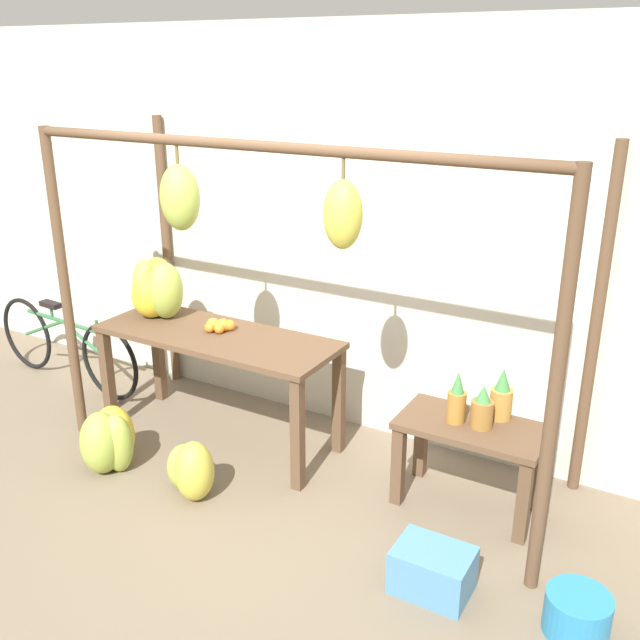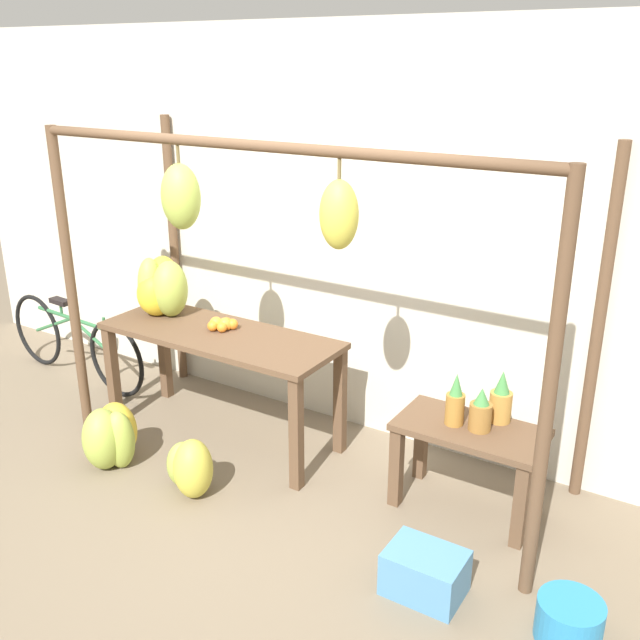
# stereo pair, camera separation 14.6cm
# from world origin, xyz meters

# --- Properties ---
(ground_plane) EXTENTS (20.00, 20.00, 0.00)m
(ground_plane) POSITION_xyz_m (0.00, 0.00, 0.00)
(ground_plane) COLOR #756651
(shop_wall_back) EXTENTS (8.00, 0.08, 2.80)m
(shop_wall_back) POSITION_xyz_m (0.00, 1.43, 1.40)
(shop_wall_back) COLOR beige
(shop_wall_back) RESTS_ON ground_plane
(stall_awning) EXTENTS (3.33, 1.17, 2.16)m
(stall_awning) POSITION_xyz_m (-0.05, 0.56, 1.50)
(stall_awning) COLOR brown
(stall_awning) RESTS_ON ground_plane
(display_table_main) EXTENTS (1.71, 0.63, 0.80)m
(display_table_main) POSITION_xyz_m (-0.68, 0.72, 0.68)
(display_table_main) COLOR brown
(display_table_main) RESTS_ON ground_plane
(display_table_side) EXTENTS (0.85, 0.46, 0.55)m
(display_table_side) POSITION_xyz_m (1.11, 0.81, 0.43)
(display_table_side) COLOR brown
(display_table_side) RESTS_ON ground_plane
(banana_pile_on_table) EXTENTS (0.47, 0.47, 0.42)m
(banana_pile_on_table) POSITION_xyz_m (-1.27, 0.81, 1.00)
(banana_pile_on_table) COLOR #9EB247
(banana_pile_on_table) RESTS_ON display_table_main
(orange_pile) EXTENTS (0.18, 0.17, 0.09)m
(orange_pile) POSITION_xyz_m (-0.69, 0.78, 0.84)
(orange_pile) COLOR orange
(orange_pile) RESTS_ON display_table_main
(pineapple_cluster) EXTENTS (0.33, 0.29, 0.32)m
(pineapple_cluster) POSITION_xyz_m (1.14, 0.87, 0.68)
(pineapple_cluster) COLOR #A3702D
(pineapple_cluster) RESTS_ON display_table_side
(banana_pile_ground_left) EXTENTS (0.41, 0.49, 0.42)m
(banana_pile_ground_left) POSITION_xyz_m (-1.08, 0.04, 0.21)
(banana_pile_ground_left) COLOR #9EB247
(banana_pile_ground_left) RESTS_ON ground_plane
(banana_pile_ground_right) EXTENTS (0.45, 0.37, 0.39)m
(banana_pile_ground_right) POSITION_xyz_m (-0.40, 0.06, 0.18)
(banana_pile_ground_right) COLOR gold
(banana_pile_ground_right) RESTS_ON ground_plane
(fruit_crate_white) EXTENTS (0.39, 0.29, 0.24)m
(fruit_crate_white) POSITION_xyz_m (1.20, 0.02, 0.12)
(fruit_crate_white) COLOR #4C84B2
(fruit_crate_white) RESTS_ON ground_plane
(blue_bucket) EXTENTS (0.31, 0.31, 0.21)m
(blue_bucket) POSITION_xyz_m (1.90, 0.09, 0.10)
(blue_bucket) COLOR teal
(blue_bucket) RESTS_ON ground_plane
(parked_bicycle) EXTENTS (1.70, 0.17, 0.68)m
(parked_bicycle) POSITION_xyz_m (-2.35, 0.83, 0.34)
(parked_bicycle) COLOR black
(parked_bicycle) RESTS_ON ground_plane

